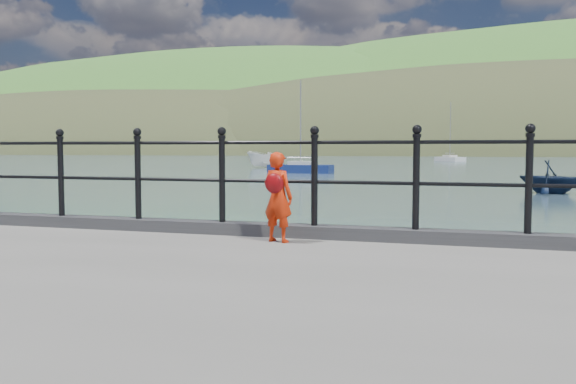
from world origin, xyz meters
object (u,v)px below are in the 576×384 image
(sailboat_deep, at_px, (450,159))
(sailboat_port, at_px, (300,169))
(launch_white, at_px, (264,159))
(child, at_px, (278,196))
(launch_navy, at_px, (551,177))
(railing, at_px, (267,169))

(sailboat_deep, bearing_deg, sailboat_port, -43.58)
(launch_white, relative_size, sailboat_deep, 0.48)
(child, relative_size, launch_navy, 0.36)
(child, bearing_deg, launch_navy, -86.49)
(launch_navy, height_order, sailboat_deep, sailboat_deep)
(railing, xyz_separation_m, sailboat_deep, (-1.64, 93.69, -1.48))
(sailboat_port, relative_size, sailboat_deep, 0.82)
(railing, distance_m, sailboat_deep, 93.72)
(child, xyz_separation_m, launch_white, (-19.41, 54.57, -0.63))
(sailboat_port, bearing_deg, launch_white, 124.72)
(launch_navy, bearing_deg, launch_white, 64.73)
(launch_white, height_order, sailboat_deep, sailboat_deep)
(railing, bearing_deg, sailboat_port, 105.49)
(railing, bearing_deg, child, -57.89)
(railing, bearing_deg, sailboat_deep, 91.00)
(sailboat_deep, bearing_deg, launch_white, -56.45)
(child, relative_size, sailboat_port, 0.13)
(railing, distance_m, sailboat_port, 43.66)
(railing, relative_size, sailboat_deep, 1.89)
(sailboat_deep, bearing_deg, railing, -31.60)
(railing, relative_size, launch_navy, 6.22)
(railing, xyz_separation_m, launch_white, (-19.13, 54.12, -0.93))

